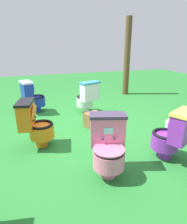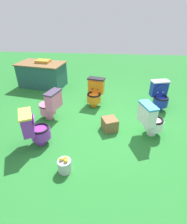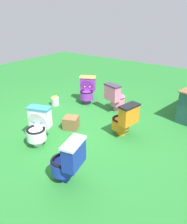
# 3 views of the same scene
# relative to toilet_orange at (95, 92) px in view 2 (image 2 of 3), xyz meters

# --- Properties ---
(ground) EXTENTS (14.00, 14.00, 0.00)m
(ground) POSITION_rel_toilet_orange_xyz_m (0.34, -0.94, -0.37)
(ground) COLOR #26752D
(toilet_orange) EXTENTS (0.50, 0.57, 0.73)m
(toilet_orange) POSITION_rel_toilet_orange_xyz_m (0.00, 0.00, 0.00)
(toilet_orange) COLOR orange
(toilet_orange) RESTS_ON ground
(toilet_white) EXTENTS (0.60, 0.55, 0.73)m
(toilet_white) POSITION_rel_toilet_orange_xyz_m (1.21, -1.19, 0.00)
(toilet_white) COLOR white
(toilet_white) RESTS_ON ground
(toilet_pink) EXTENTS (0.59, 0.53, 0.73)m
(toilet_pink) POSITION_rel_toilet_orange_xyz_m (-0.96, -0.78, -0.00)
(toilet_pink) COLOR pink
(toilet_pink) RESTS_ON ground
(toilet_blue) EXTENTS (0.50, 0.57, 0.73)m
(toilet_blue) POSITION_rel_toilet_orange_xyz_m (1.65, -0.04, 0.00)
(toilet_blue) COLOR #192D9E
(toilet_blue) RESTS_ON ground
(toilet_purple) EXTENTS (0.62, 0.58, 0.73)m
(toilet_purple) POSITION_rel_toilet_orange_xyz_m (-0.98, -1.70, 0.00)
(toilet_purple) COLOR purple
(toilet_purple) RESTS_ON ground
(vendor_table) EXTENTS (1.59, 1.10, 0.85)m
(vendor_table) POSITION_rel_toilet_orange_xyz_m (-1.83, 1.20, 0.02)
(vendor_table) COLOR #23514C
(vendor_table) RESTS_ON ground
(small_crate) EXTENTS (0.39, 0.40, 0.27)m
(small_crate) POSITION_rel_toilet_orange_xyz_m (0.41, -1.09, -0.24)
(small_crate) COLOR brown
(small_crate) RESTS_ON ground
(lemon_bucket) EXTENTS (0.22, 0.22, 0.28)m
(lemon_bucket) POSITION_rel_toilet_orange_xyz_m (-0.30, -2.29, -0.26)
(lemon_bucket) COLOR #B7B7BF
(lemon_bucket) RESTS_ON ground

